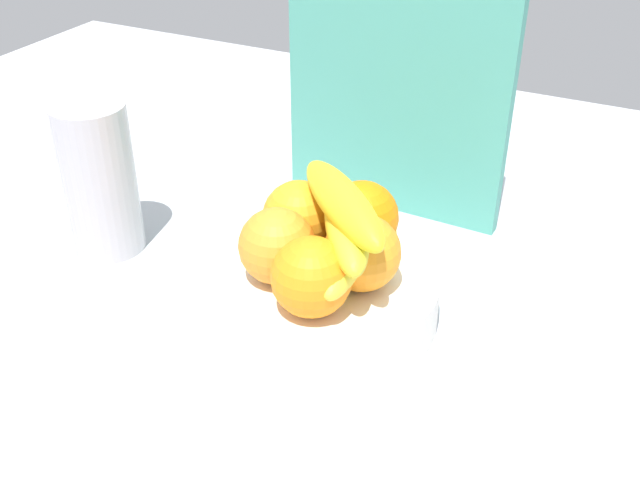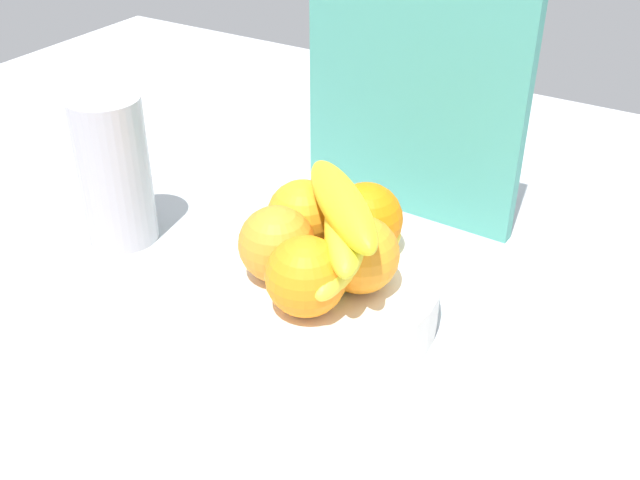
{
  "view_description": "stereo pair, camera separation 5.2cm",
  "coord_description": "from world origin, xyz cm",
  "px_view_note": "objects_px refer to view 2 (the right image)",
  "views": [
    {
      "loc": [
        29.95,
        -57.8,
        48.52
      ],
      "look_at": [
        2.27,
        -2.21,
        9.23
      ],
      "focal_mm": 42.48,
      "sensor_mm": 36.0,
      "label": 1
    },
    {
      "loc": [
        34.54,
        -55.26,
        48.52
      ],
      "look_at": [
        2.27,
        -2.21,
        9.23
      ],
      "focal_mm": 42.48,
      "sensor_mm": 36.0,
      "label": 2
    }
  ],
  "objects_px": {
    "orange_front_right": "(306,276)",
    "thermos_tumbler": "(114,171)",
    "banana_bunch": "(345,236)",
    "orange_back_left": "(366,219)",
    "orange_front_left": "(277,244)",
    "fruit_bowl": "(320,295)",
    "cutting_board": "(416,74)",
    "orange_center": "(360,255)",
    "orange_back_right": "(303,216)"
  },
  "relations": [
    {
      "from": "orange_front_right",
      "to": "thermos_tumbler",
      "type": "relative_size",
      "value": 0.43
    },
    {
      "from": "banana_bunch",
      "to": "orange_back_left",
      "type": "bearing_deg",
      "value": 99.45
    },
    {
      "from": "orange_front_left",
      "to": "orange_front_right",
      "type": "height_order",
      "value": "same"
    },
    {
      "from": "fruit_bowl",
      "to": "thermos_tumbler",
      "type": "height_order",
      "value": "thermos_tumbler"
    },
    {
      "from": "orange_front_left",
      "to": "cutting_board",
      "type": "xyz_separation_m",
      "value": [
        0.01,
        0.27,
        0.09
      ]
    },
    {
      "from": "orange_front_left",
      "to": "cutting_board",
      "type": "relative_size",
      "value": 0.21
    },
    {
      "from": "orange_front_left",
      "to": "orange_front_right",
      "type": "relative_size",
      "value": 1.0
    },
    {
      "from": "fruit_bowl",
      "to": "banana_bunch",
      "type": "relative_size",
      "value": 1.38
    },
    {
      "from": "fruit_bowl",
      "to": "orange_center",
      "type": "xyz_separation_m",
      "value": [
        0.04,
        0.0,
        0.06
      ]
    },
    {
      "from": "orange_back_right",
      "to": "orange_center",
      "type": "bearing_deg",
      "value": -21.15
    },
    {
      "from": "orange_center",
      "to": "cutting_board",
      "type": "xyz_separation_m",
      "value": [
        -0.06,
        0.25,
        0.09
      ]
    },
    {
      "from": "banana_bunch",
      "to": "orange_back_right",
      "type": "bearing_deg",
      "value": 154.48
    },
    {
      "from": "orange_back_right",
      "to": "banana_bunch",
      "type": "relative_size",
      "value": 0.43
    },
    {
      "from": "orange_center",
      "to": "cutting_board",
      "type": "relative_size",
      "value": 0.21
    },
    {
      "from": "fruit_bowl",
      "to": "orange_back_right",
      "type": "xyz_separation_m",
      "value": [
        -0.04,
        0.03,
        0.06
      ]
    },
    {
      "from": "orange_center",
      "to": "orange_back_right",
      "type": "xyz_separation_m",
      "value": [
        -0.09,
        0.03,
        0.0
      ]
    },
    {
      "from": "fruit_bowl",
      "to": "orange_center",
      "type": "height_order",
      "value": "orange_center"
    },
    {
      "from": "fruit_bowl",
      "to": "orange_back_left",
      "type": "height_order",
      "value": "orange_back_left"
    },
    {
      "from": "fruit_bowl",
      "to": "thermos_tumbler",
      "type": "distance_m",
      "value": 0.29
    },
    {
      "from": "orange_center",
      "to": "banana_bunch",
      "type": "distance_m",
      "value": 0.02
    },
    {
      "from": "banana_bunch",
      "to": "thermos_tumbler",
      "type": "bearing_deg",
      "value": 178.57
    },
    {
      "from": "fruit_bowl",
      "to": "cutting_board",
      "type": "relative_size",
      "value": 0.67
    },
    {
      "from": "fruit_bowl",
      "to": "orange_front_left",
      "type": "bearing_deg",
      "value": -143.47
    },
    {
      "from": "banana_bunch",
      "to": "orange_front_right",
      "type": "bearing_deg",
      "value": -98.24
    },
    {
      "from": "fruit_bowl",
      "to": "cutting_board",
      "type": "bearing_deg",
      "value": 94.66
    },
    {
      "from": "orange_front_left",
      "to": "banana_bunch",
      "type": "relative_size",
      "value": 0.43
    },
    {
      "from": "orange_back_right",
      "to": "cutting_board",
      "type": "height_order",
      "value": "cutting_board"
    },
    {
      "from": "orange_back_right",
      "to": "thermos_tumbler",
      "type": "relative_size",
      "value": 0.43
    },
    {
      "from": "fruit_bowl",
      "to": "orange_center",
      "type": "relative_size",
      "value": 3.18
    },
    {
      "from": "orange_front_left",
      "to": "orange_front_right",
      "type": "bearing_deg",
      "value": -30.63
    },
    {
      "from": "thermos_tumbler",
      "to": "orange_center",
      "type": "bearing_deg",
      "value": -1.39
    },
    {
      "from": "orange_front_left",
      "to": "orange_back_right",
      "type": "bearing_deg",
      "value": 96.77
    },
    {
      "from": "cutting_board",
      "to": "orange_front_right",
      "type": "bearing_deg",
      "value": -80.27
    },
    {
      "from": "orange_front_left",
      "to": "banana_bunch",
      "type": "distance_m",
      "value": 0.07
    },
    {
      "from": "orange_back_right",
      "to": "banana_bunch",
      "type": "xyz_separation_m",
      "value": [
        0.07,
        -0.03,
        0.02
      ]
    },
    {
      "from": "orange_front_left",
      "to": "fruit_bowl",
      "type": "bearing_deg",
      "value": 36.53
    },
    {
      "from": "cutting_board",
      "to": "orange_front_left",
      "type": "bearing_deg",
      "value": -90.61
    },
    {
      "from": "cutting_board",
      "to": "thermos_tumbler",
      "type": "distance_m",
      "value": 0.37
    },
    {
      "from": "orange_back_left",
      "to": "orange_back_right",
      "type": "relative_size",
      "value": 1.0
    },
    {
      "from": "fruit_bowl",
      "to": "thermos_tumbler",
      "type": "bearing_deg",
      "value": 178.28
    },
    {
      "from": "thermos_tumbler",
      "to": "orange_back_right",
      "type": "bearing_deg",
      "value": 5.94
    },
    {
      "from": "orange_back_right",
      "to": "cutting_board",
      "type": "relative_size",
      "value": 0.21
    },
    {
      "from": "orange_front_right",
      "to": "thermos_tumbler",
      "type": "distance_m",
      "value": 0.31
    },
    {
      "from": "thermos_tumbler",
      "to": "fruit_bowl",
      "type": "bearing_deg",
      "value": -1.72
    },
    {
      "from": "orange_front_left",
      "to": "thermos_tumbler",
      "type": "relative_size",
      "value": 0.43
    },
    {
      "from": "thermos_tumbler",
      "to": "orange_front_right",
      "type": "bearing_deg",
      "value": -12.22
    },
    {
      "from": "orange_back_right",
      "to": "fruit_bowl",
      "type": "bearing_deg",
      "value": -39.36
    },
    {
      "from": "orange_back_right",
      "to": "cutting_board",
      "type": "xyz_separation_m",
      "value": [
        0.02,
        0.21,
        0.09
      ]
    },
    {
      "from": "orange_front_left",
      "to": "orange_back_left",
      "type": "xyz_separation_m",
      "value": [
        0.05,
        0.09,
        0.0
      ]
    },
    {
      "from": "fruit_bowl",
      "to": "orange_back_left",
      "type": "distance_m",
      "value": 0.09
    }
  ]
}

